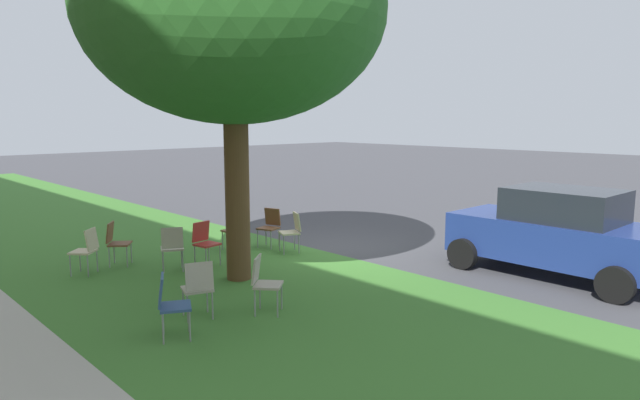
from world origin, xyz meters
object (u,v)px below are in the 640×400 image
(street_tree, at_px, (233,11))
(chair_9, at_px, (172,245))
(chair_1, at_px, (198,285))
(chair_3, at_px, (116,240))
(chair_0, at_px, (263,280))
(chair_2, at_px, (236,227))
(chair_8, at_px, (292,229))
(parked_car, at_px, (557,232))
(chair_5, at_px, (205,240))
(chair_4, at_px, (87,248))
(chair_7, at_px, (270,224))
(chair_6, at_px, (170,301))

(street_tree, distance_m, chair_9, 4.46)
(chair_1, xyz_separation_m, chair_3, (3.77, -0.40, 0.00))
(chair_0, relative_size, chair_9, 1.00)
(street_tree, height_order, chair_2, street_tree)
(chair_8, distance_m, parked_car, 5.35)
(chair_3, bearing_deg, chair_2, -101.39)
(chair_8, height_order, parked_car, parked_car)
(chair_1, height_order, chair_5, same)
(chair_5, relative_size, chair_8, 1.00)
(parked_car, bearing_deg, chair_2, 28.66)
(parked_car, bearing_deg, chair_4, 46.47)
(chair_0, distance_m, chair_4, 4.11)
(chair_4, bearing_deg, chair_2, -94.43)
(chair_4, height_order, chair_8, same)
(chair_7, bearing_deg, chair_3, 76.36)
(chair_6, bearing_deg, chair_5, -38.50)
(chair_2, xyz_separation_m, chair_3, (0.51, 2.52, 0.00))
(chair_3, bearing_deg, chair_5, -132.92)
(chair_1, relative_size, chair_3, 1.00)
(chair_8, bearing_deg, chair_2, 36.44)
(chair_5, bearing_deg, chair_7, -78.28)
(chair_4, bearing_deg, chair_1, -175.46)
(parked_car, bearing_deg, chair_1, 67.37)
(chair_0, xyz_separation_m, chair_6, (0.06, 1.51, 0.00))
(chair_2, relative_size, chair_7, 1.00)
(chair_4, distance_m, parked_car, 8.79)
(chair_1, bearing_deg, street_tree, -50.94)
(street_tree, distance_m, chair_3, 5.04)
(chair_0, height_order, chair_7, same)
(parked_car, bearing_deg, chair_0, 68.12)
(chair_5, height_order, chair_9, same)
(chair_3, bearing_deg, chair_8, -115.21)
(chair_1, xyz_separation_m, chair_9, (2.60, -0.99, 0.00))
(chair_2, bearing_deg, chair_6, 135.54)
(chair_7, xyz_separation_m, parked_car, (-5.52, -2.43, 0.32))
(street_tree, relative_size, chair_7, 7.64)
(chair_2, xyz_separation_m, chair_7, (-0.28, -0.74, 0.00))
(street_tree, xyz_separation_m, chair_1, (-1.33, 1.64, -4.23))
(chair_0, distance_m, chair_7, 4.42)
(chair_8, bearing_deg, chair_4, 71.99)
(chair_3, height_order, chair_9, same)
(chair_0, bearing_deg, parked_car, -111.88)
(chair_3, bearing_deg, chair_9, -153.06)
(street_tree, relative_size, chair_8, 7.64)
(chair_0, height_order, chair_9, same)
(chair_9, relative_size, parked_car, 0.24)
(street_tree, bearing_deg, chair_7, -50.81)
(chair_4, bearing_deg, chair_9, -125.72)
(chair_4, bearing_deg, chair_7, -97.69)
(chair_0, bearing_deg, chair_2, -29.11)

